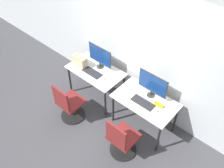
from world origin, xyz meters
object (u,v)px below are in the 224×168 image
at_px(monitor_right, 153,84).
at_px(office_chair_right, 122,140).
at_px(office_chair_left, 69,105).
at_px(keyboard_right, 143,102).
at_px(handbag, 80,61).
at_px(mouse_right, 157,111).
at_px(mouse_left, 103,79).
at_px(keyboard_left, 92,72).
at_px(monitor_left, 100,56).

bearing_deg(monitor_right, office_chair_right, -85.86).
xyz_separation_m(office_chair_left, keyboard_right, (1.18, 0.69, 0.37)).
distance_m(keyboard_right, handbag, 1.55).
distance_m(mouse_right, handbag, 1.83).
height_order(mouse_left, office_chair_left, office_chair_left).
relative_size(office_chair_left, mouse_right, 9.75).
relative_size(keyboard_right, mouse_right, 4.65).
bearing_deg(mouse_right, keyboard_left, -179.27).
distance_m(keyboard_right, office_chair_right, 0.74).
bearing_deg(office_chair_left, handbag, 118.18).
xyz_separation_m(office_chair_left, handbag, (-0.36, 0.68, 0.48)).
bearing_deg(monitor_right, mouse_right, -40.73).
xyz_separation_m(mouse_left, office_chair_right, (0.98, -0.62, -0.38)).
height_order(mouse_right, office_chair_right, office_chair_right).
bearing_deg(mouse_right, handbag, -179.49).
bearing_deg(office_chair_left, office_chair_right, 2.68).
bearing_deg(keyboard_left, mouse_left, 1.97).
height_order(monitor_left, office_chair_right, monitor_left).
height_order(office_chair_left, monitor_right, monitor_right).
height_order(monitor_left, office_chair_left, monitor_left).
relative_size(mouse_left, office_chair_right, 0.10).
xyz_separation_m(monitor_left, keyboard_right, (1.21, -0.22, -0.26)).
height_order(mouse_left, monitor_right, monitor_right).
xyz_separation_m(monitor_left, mouse_left, (0.29, -0.23, -0.25)).
bearing_deg(monitor_left, keyboard_left, -90.00).
distance_m(monitor_left, mouse_right, 1.53).
bearing_deg(monitor_right, mouse_left, -164.71).
bearing_deg(monitor_left, handbag, -144.65).
bearing_deg(handbag, monitor_right, 9.50).
bearing_deg(mouse_left, keyboard_left, -178.03).
height_order(office_chair_left, mouse_right, office_chair_left).
xyz_separation_m(mouse_left, monitor_right, (0.92, 0.25, 0.25)).
height_order(office_chair_left, handbag, handbag).
distance_m(keyboard_right, mouse_right, 0.28).
xyz_separation_m(keyboard_left, monitor_right, (1.21, 0.26, 0.26)).
distance_m(keyboard_left, mouse_left, 0.29).
distance_m(keyboard_left, handbag, 0.35).
bearing_deg(mouse_left, monitor_left, 141.82).
distance_m(mouse_left, office_chair_left, 0.82).
bearing_deg(monitor_left, mouse_left, -38.18).
relative_size(mouse_left, keyboard_right, 0.21).
bearing_deg(monitor_left, office_chair_right, -33.82).
height_order(keyboard_right, mouse_right, mouse_right).
xyz_separation_m(keyboard_right, office_chair_right, (0.06, -0.63, -0.37)).
distance_m(monitor_right, handbag, 1.57).
bearing_deg(mouse_left, office_chair_right, -32.43).
bearing_deg(mouse_right, keyboard_right, 179.99).
relative_size(monitor_right, keyboard_right, 1.34).
bearing_deg(monitor_left, office_chair_left, -88.22).
xyz_separation_m(mouse_left, handbag, (-0.62, -0.01, 0.10)).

